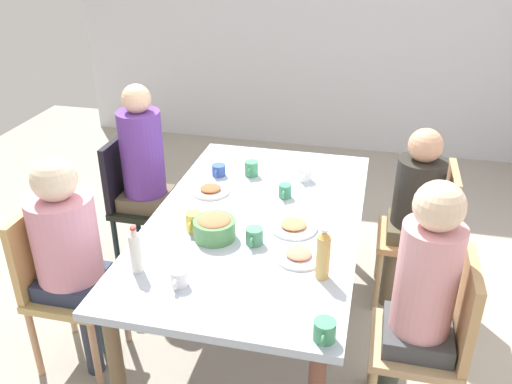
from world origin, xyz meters
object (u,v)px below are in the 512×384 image
plate_2 (299,256)px  bowl_0 (214,227)px  chair_3 (135,196)px  cup_3 (219,170)px  cup_1 (179,278)px  person_0 (414,203)px  cup_5 (193,222)px  plate_1 (293,226)px  bottle_0 (136,251)px  person_2 (68,245)px  person_3 (145,166)px  person_1 (422,291)px  cup_7 (254,236)px  cup_2 (285,191)px  chair_0 (427,229)px  chair_2 (59,278)px  bottle_1 (323,255)px  cup_0 (305,174)px  dining_table (256,229)px  cup_4 (251,169)px  chair_1 (436,336)px  cup_6 (324,331)px  plate_0 (211,190)px

plate_2 → bowl_0: (-0.08, -0.44, 0.05)m
chair_3 → cup_3: size_ratio=7.65×
cup_1 → plate_2: bearing=124.5°
person_0 → cup_5: 1.30m
plate_1 → bowl_0: size_ratio=1.17×
cup_5 → bottle_0: bottle_0 is taller
person_2 → cup_5: 0.62m
person_3 → person_0: bearing=90.0°
person_1 → cup_7: 0.81m
person_3 → cup_2: size_ratio=11.87×
chair_0 → chair_2: 2.07m
chair_0 → bottle_1: size_ratio=3.60×
plate_2 → cup_0: cup_0 is taller
chair_2 → bowl_0: 0.85m
dining_table → cup_7: cup_7 is taller
person_0 → cup_5: size_ratio=9.87×
cup_4 → bottle_0: (1.09, -0.26, 0.06)m
person_1 → cup_0: person_1 is taller
cup_0 → cup_7: 0.77m
person_0 → cup_3: (0.02, -1.17, 0.09)m
chair_1 → person_2: bearing=-90.0°
chair_0 → chair_3: 1.85m
person_2 → bottle_1: size_ratio=4.78×
cup_2 → chair_0: bearing=104.2°
plate_2 → cup_6: cup_6 is taller
chair_0 → cup_7: (0.72, -0.88, 0.26)m
cup_2 → cup_6: (1.11, 0.36, 0.00)m
chair_2 → cup_4: size_ratio=7.72×
cup_6 → bottle_0: (-0.25, -0.87, 0.07)m
chair_3 → bowl_0: 1.09m
person_0 → bottle_0: bearing=-49.5°
person_1 → person_0: bearing=-179.9°
cup_2 → cup_5: (0.46, -0.39, 0.01)m
chair_1 → bowl_0: (-0.22, -1.08, 0.28)m
person_1 → cup_1: bearing=-79.5°
bottle_1 → person_3: bearing=-126.5°
chair_0 → cup_3: (0.02, -1.27, 0.26)m
person_0 → cup_7: bearing=-47.3°
dining_table → plate_2: bearing=40.6°
plate_1 → cup_7: cup_7 is taller
chair_2 → person_0: bearing=117.9°
cup_0 → dining_table: bearing=-20.2°
plate_1 → chair_2: bearing=-71.0°
cup_7 → cup_0: bearing=170.0°
cup_6 → bottle_1: (-0.40, -0.06, 0.08)m
chair_0 → cup_7: chair_0 is taller
cup_1 → bottle_0: bearing=-104.8°
chair_0 → plate_0: size_ratio=4.14×
cup_4 → bottle_1: bearing=30.3°
dining_table → cup_4: cup_4 is taller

